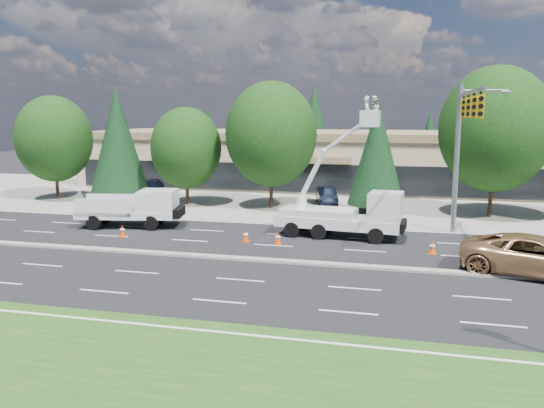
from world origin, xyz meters
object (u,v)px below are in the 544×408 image
(signal_mast, at_px, (463,135))
(utility_pickup, at_px, (135,212))
(minivan, at_px, (537,256))
(bucket_truck, at_px, (349,209))

(signal_mast, distance_m, utility_pickup, 20.58)
(minivan, bearing_deg, bucket_truck, 74.43)
(minivan, bearing_deg, utility_pickup, 92.71)
(signal_mast, distance_m, bucket_truck, 7.63)
(signal_mast, relative_size, utility_pickup, 1.54)
(utility_pickup, bearing_deg, bucket_truck, -10.93)
(bucket_truck, xyz_separation_m, minivan, (8.98, -5.54, -0.81))
(utility_pickup, height_order, bucket_truck, bucket_truck)
(utility_pickup, xyz_separation_m, bucket_truck, (13.72, 0.14, 0.72))
(bucket_truck, relative_size, minivan, 1.27)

